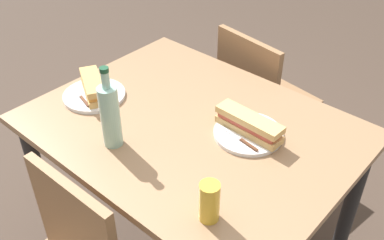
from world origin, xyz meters
The scene contains 10 objects.
dining_table centered at (0.00, 0.00, 0.66)m, with size 1.17×0.90×0.77m.
chair_near centered at (0.12, -0.65, 0.50)m, with size 0.45×0.45×0.87m.
plate_near centered at (-0.19, -0.09, 0.78)m, with size 0.25×0.25×0.01m, color white.
baguette_sandwich_near centered at (-0.19, -0.09, 0.82)m, with size 0.26×0.08×0.07m.
knife_near centered at (-0.20, -0.03, 0.79)m, with size 0.18×0.04×0.01m.
plate_far centered at (0.42, 0.12, 0.78)m, with size 0.25×0.25×0.01m, color white.
baguette_sandwich_far centered at (0.42, 0.12, 0.82)m, with size 0.22×0.16×0.07m.
knife_far centered at (0.43, 0.17, 0.79)m, with size 0.18×0.06×0.01m.
water_bottle centered at (0.13, 0.26, 0.89)m, with size 0.07×0.07×0.30m.
beer_glass centered at (-0.33, 0.30, 0.84)m, with size 0.06×0.06×0.13m, color gold.
Camera 1 is at (-0.87, 0.99, 1.77)m, focal length 41.80 mm.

